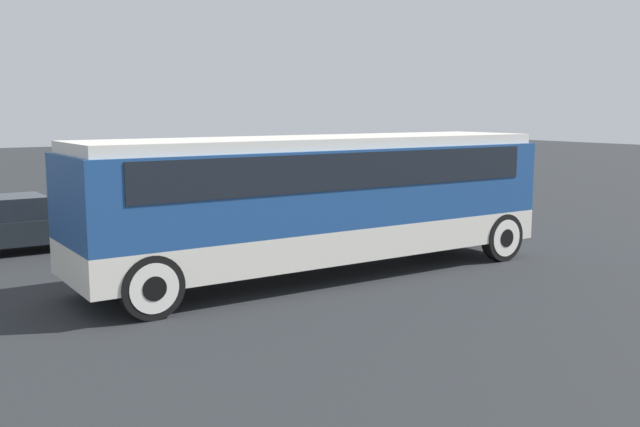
# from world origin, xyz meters

# --- Properties ---
(ground_plane) EXTENTS (120.00, 120.00, 0.00)m
(ground_plane) POSITION_xyz_m (0.00, 0.00, 0.00)
(ground_plane) COLOR #26282B
(tour_bus) EXTENTS (10.60, 2.66, 2.98)m
(tour_bus) POSITION_xyz_m (0.10, 0.00, 1.81)
(tour_bus) COLOR silver
(tour_bus) RESTS_ON ground_plane
(parked_car_near) EXTENTS (4.53, 1.81, 1.41)m
(parked_car_near) POSITION_xyz_m (-5.32, 6.37, 0.70)
(parked_car_near) COLOR black
(parked_car_near) RESTS_ON ground_plane
(parked_car_mid) EXTENTS (4.59, 1.85, 1.40)m
(parked_car_mid) POSITION_xyz_m (2.82, 5.88, 0.69)
(parked_car_mid) COLOR #BCBCC1
(parked_car_mid) RESTS_ON ground_plane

